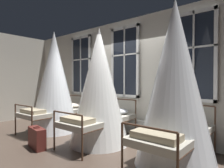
% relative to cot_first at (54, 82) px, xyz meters
% --- Properties ---
extents(ground, '(20.25, 20.25, 0.00)m').
position_rel_cot_first_xyz_m(ground, '(1.75, -0.13, -1.39)').
color(ground, '#4C3D33').
extents(back_wall_with_windows, '(8.39, 0.10, 3.11)m').
position_rel_cot_first_xyz_m(back_wall_with_windows, '(1.75, 1.15, 0.16)').
color(back_wall_with_windows, beige).
rests_on(back_wall_with_windows, ground).
extents(window_bank, '(4.50, 0.10, 2.84)m').
position_rel_cot_first_xyz_m(window_bank, '(1.75, 1.04, -0.23)').
color(window_bank, black).
rests_on(window_bank, ground).
extents(cot_first, '(1.37, 1.89, 2.86)m').
position_rel_cot_first_xyz_m(cot_first, '(0.00, 0.00, 0.00)').
color(cot_first, '#4C3323').
rests_on(cot_first, ground).
extents(cot_second, '(1.37, 1.89, 2.67)m').
position_rel_cot_first_xyz_m(cot_second, '(1.76, 0.03, -0.09)').
color(cot_second, '#4C3323').
rests_on(cot_second, ground).
extents(cot_third, '(1.37, 1.88, 2.85)m').
position_rel_cot_first_xyz_m(cot_third, '(3.55, 0.04, -0.01)').
color(cot_third, '#4C3323').
rests_on(cot_third, ground).
extents(suitcase_dark, '(0.59, 0.30, 0.47)m').
position_rel_cot_first_xyz_m(suitcase_dark, '(0.99, -1.08, -1.17)').
color(suitcase_dark, '#5B231E').
rests_on(suitcase_dark, ground).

